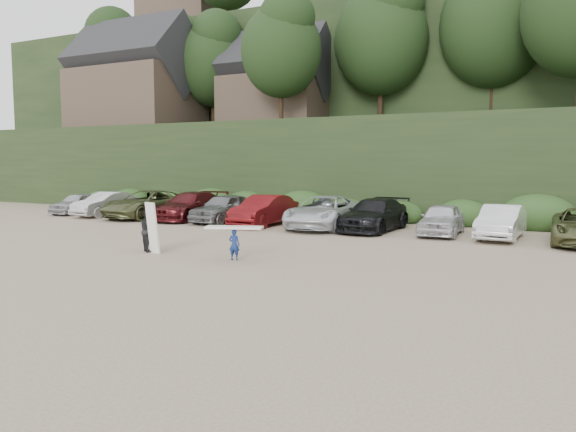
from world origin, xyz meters
The scene contains 5 objects.
ground centered at (0.00, 0.00, 0.00)m, with size 120.00×120.00×0.00m, color tan.
hillside_backdrop centered at (-0.26, 35.93, 11.22)m, with size 90.00×41.50×28.00m.
parked_cars centered at (-0.60, 10.03, 0.78)m, with size 39.49×6.13×1.65m.
child_surfer centered at (-0.74, 0.20, 0.79)m, with size 2.01×1.16×1.16m.
adult_surfer centered at (-4.56, 0.29, 0.81)m, with size 1.24×0.99×1.88m.
Camera 1 is at (9.62, -15.72, 3.33)m, focal length 35.00 mm.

